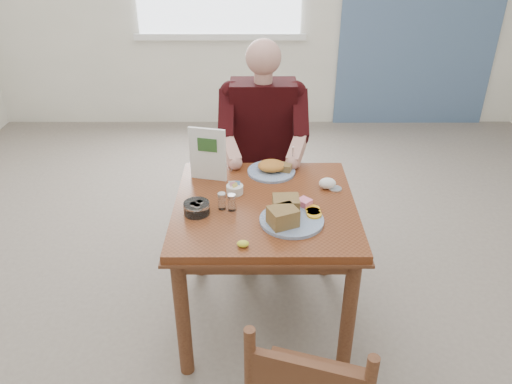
{
  "coord_description": "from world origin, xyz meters",
  "views": [
    {
      "loc": [
        -0.05,
        -2.14,
        2.02
      ],
      "look_at": [
        -0.04,
        0.0,
        0.81
      ],
      "focal_mm": 35.0,
      "sensor_mm": 36.0,
      "label": 1
    }
  ],
  "objects_px": {
    "chair_far": "(262,177)",
    "diner": "(263,136)",
    "table": "(265,221)",
    "near_plate": "(289,214)",
    "far_plate": "(272,168)"
  },
  "relations": [
    {
      "from": "chair_far",
      "to": "table",
      "type": "bearing_deg",
      "value": -90.0
    },
    {
      "from": "diner",
      "to": "near_plate",
      "type": "height_order",
      "value": "diner"
    },
    {
      "from": "table",
      "to": "near_plate",
      "type": "bearing_deg",
      "value": -57.49
    },
    {
      "from": "chair_far",
      "to": "diner",
      "type": "height_order",
      "value": "diner"
    },
    {
      "from": "near_plate",
      "to": "table",
      "type": "bearing_deg",
      "value": 122.51
    },
    {
      "from": "chair_far",
      "to": "far_plate",
      "type": "height_order",
      "value": "chair_far"
    },
    {
      "from": "chair_far",
      "to": "diner",
      "type": "distance_m",
      "value": 0.34
    },
    {
      "from": "chair_far",
      "to": "far_plate",
      "type": "relative_size",
      "value": 2.87
    },
    {
      "from": "diner",
      "to": "table",
      "type": "bearing_deg",
      "value": -90.0
    },
    {
      "from": "table",
      "to": "chair_far",
      "type": "distance_m",
      "value": 0.81
    },
    {
      "from": "table",
      "to": "near_plate",
      "type": "distance_m",
      "value": 0.25
    },
    {
      "from": "table",
      "to": "chair_far",
      "type": "relative_size",
      "value": 0.97
    },
    {
      "from": "diner",
      "to": "far_plate",
      "type": "xyz_separation_m",
      "value": [
        0.05,
        -0.38,
        -0.03
      ]
    },
    {
      "from": "diner",
      "to": "chair_far",
      "type": "bearing_deg",
      "value": 90.01
    },
    {
      "from": "near_plate",
      "to": "far_plate",
      "type": "relative_size",
      "value": 1.13
    }
  ]
}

